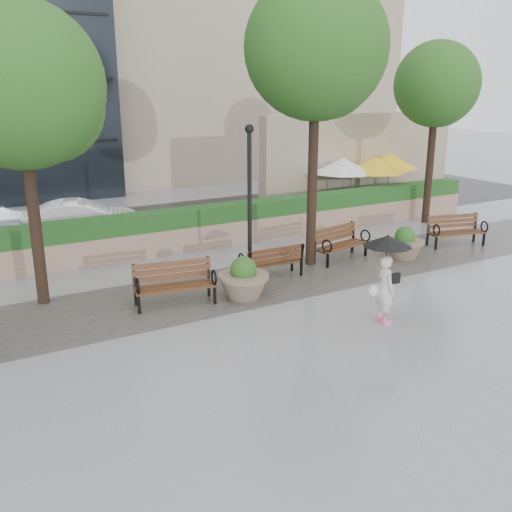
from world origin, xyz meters
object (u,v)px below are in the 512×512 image
planter_right (404,246)px  pedestrian (386,270)px  bench_2 (272,268)px  lamppost (250,211)px  bench_1 (175,293)px  bench_4 (456,237)px  planter_left (243,282)px  bench_3 (340,250)px  car_right (82,219)px

planter_right → pedestrian: bearing=-138.8°
bench_2 → lamppost: size_ratio=0.42×
pedestrian → bench_1: bearing=61.2°
bench_4 → planter_right: bench_4 is taller
planter_left → bench_3: bearing=18.6°
planter_right → lamppost: (-4.88, 1.01, 1.44)m
bench_1 → bench_4: bearing=11.9°
car_right → bench_1: bearing=-164.2°
bench_4 → lamppost: lamppost is taller
bench_1 → bench_4: 10.11m
car_right → pedestrian: size_ratio=1.98×
bench_1 → planter_left: planter_left is taller
bench_4 → planter_right: 2.51m
lamppost → pedestrian: 4.59m
bench_3 → planter_right: (1.82, -0.82, 0.09)m
planter_left → planter_right: (5.94, 0.57, -0.03)m
bench_1 → pedestrian: 5.01m
planter_right → bench_1: bearing=-178.7°
bench_3 → pedestrian: pedestrian is taller
bench_4 → lamppost: (-7.38, 0.80, 1.53)m
bench_1 → lamppost: (2.73, 1.17, 1.52)m
bench_4 → bench_3: bearing=-173.3°
car_right → pedestrian: bearing=-146.6°
bench_2 → planter_left: planter_left is taller
bench_4 → car_right: car_right is taller
bench_1 → planter_left: bearing=-3.6°
bench_1 → bench_2: (3.07, 0.56, -0.03)m
bench_4 → car_right: 12.77m
bench_3 → planter_right: bench_3 is taller
bench_4 → car_right: (-10.44, 7.34, 0.35)m
pedestrian → bench_2: bearing=21.9°
bench_1 → bench_4: size_ratio=1.01×
bench_4 → pedestrian: size_ratio=1.00×
car_right → pedestrian: (4.01, -10.99, 0.56)m
bench_1 → car_right: 7.73m
bench_3 → bench_4: (4.32, -0.61, -0.00)m
planter_left → lamppost: lamppost is taller
bench_1 → bench_2: bearing=20.2°
bench_3 → car_right: size_ratio=0.51×
bench_3 → planter_left: (-4.12, -1.39, 0.12)m
planter_left → pedestrian: 3.60m
planter_right → bench_2: bearing=175.0°
bench_2 → bench_4: size_ratio=0.88×
planter_left → lamppost: bearing=56.1°
bench_2 → pedestrian: bearing=99.9°
lamppost → bench_2: bearing=-60.3°
lamppost → car_right: 7.32m
planter_left → planter_right: size_ratio=1.07×
bench_3 → planter_left: size_ratio=1.57×
bench_1 → bench_3: size_ratio=1.01×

